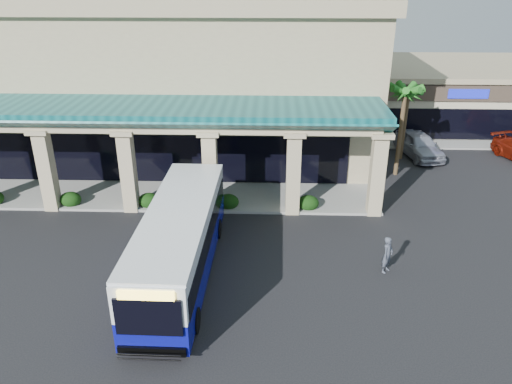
# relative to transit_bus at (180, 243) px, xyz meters

# --- Properties ---
(ground) EXTENTS (110.00, 110.00, 0.00)m
(ground) POSITION_rel_transit_bus_xyz_m (3.61, 1.10, -1.60)
(ground) COLOR black
(main_building) EXTENTS (30.80, 14.80, 11.35)m
(main_building) POSITION_rel_transit_bus_xyz_m (-4.39, 17.10, 4.07)
(main_building) COLOR tan
(main_building) RESTS_ON ground
(arcade) EXTENTS (30.00, 6.20, 5.70)m
(arcade) POSITION_rel_transit_bus_xyz_m (-4.39, 7.90, 1.25)
(arcade) COLOR #0D4C50
(arcade) RESTS_ON ground
(strip_mall) EXTENTS (22.50, 12.50, 4.90)m
(strip_mall) POSITION_rel_transit_bus_xyz_m (21.61, 25.10, 0.85)
(strip_mall) COLOR beige
(strip_mall) RESTS_ON ground
(palm_0) EXTENTS (2.40, 2.40, 6.60)m
(palm_0) POSITION_rel_transit_bus_xyz_m (12.11, 12.10, 1.70)
(palm_0) COLOR #1D6019
(palm_0) RESTS_ON ground
(palm_1) EXTENTS (2.40, 2.40, 5.80)m
(palm_1) POSITION_rel_transit_bus_xyz_m (13.11, 15.10, 1.30)
(palm_1) COLOR #1D6019
(palm_1) RESTS_ON ground
(broadleaf_tree) EXTENTS (2.60, 2.60, 4.81)m
(broadleaf_tree) POSITION_rel_transit_bus_xyz_m (11.11, 20.10, 0.80)
(broadleaf_tree) COLOR black
(broadleaf_tree) RESTS_ON ground
(transit_bus) EXTENTS (2.85, 11.53, 3.21)m
(transit_bus) POSITION_rel_transit_bus_xyz_m (0.00, 0.00, 0.00)
(transit_bus) COLOR #0C0F95
(transit_bus) RESTS_ON ground
(pedestrian) EXTENTS (0.72, 0.75, 1.73)m
(pedestrian) POSITION_rel_transit_bus_xyz_m (9.14, 0.55, -0.74)
(pedestrian) COLOR #434856
(pedestrian) RESTS_ON ground
(car_silver) EXTENTS (3.04, 5.42, 1.74)m
(car_silver) POSITION_rel_transit_bus_xyz_m (14.46, 15.64, -0.73)
(car_silver) COLOR #9EA0B0
(car_silver) RESTS_ON ground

